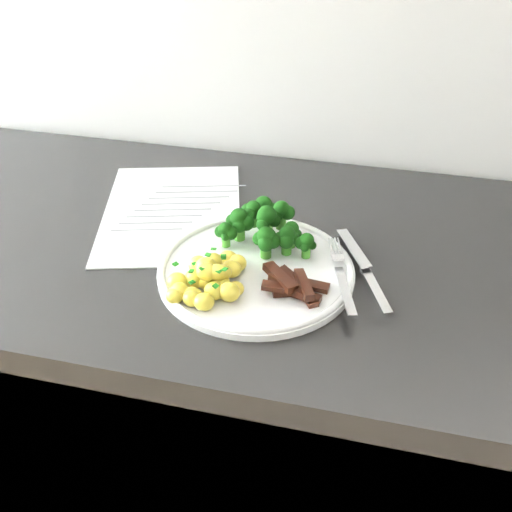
{
  "coord_description": "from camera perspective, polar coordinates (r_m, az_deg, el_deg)",
  "views": [
    {
      "loc": [
        0.2,
        0.99,
        1.35
      ],
      "look_at": [
        0.05,
        1.61,
        0.9
      ],
      "focal_mm": 40.95,
      "sensor_mm": 36.0,
      "label": 1
    }
  ],
  "objects": [
    {
      "name": "beef_strips",
      "position": [
        0.75,
        3.82,
        -2.9
      ],
      "size": [
        0.09,
        0.07,
        0.03
      ],
      "color": "black",
      "rests_on": "plate"
    },
    {
      "name": "fork",
      "position": [
        0.77,
        8.44,
        -2.16
      ],
      "size": [
        0.06,
        0.17,
        0.02
      ],
      "color": "silver",
      "rests_on": "plate"
    },
    {
      "name": "broccoli",
      "position": [
        0.83,
        0.94,
        3.09
      ],
      "size": [
        0.15,
        0.11,
        0.06
      ],
      "color": "#306F1B",
      "rests_on": "plate"
    },
    {
      "name": "recipe_paper",
      "position": [
        0.94,
        -8.18,
        4.38
      ],
      "size": [
        0.29,
        0.35,
        0.0
      ],
      "color": "silver",
      "rests_on": "counter"
    },
    {
      "name": "counter",
      "position": [
        1.15,
        4.73,
        -17.82
      ],
      "size": [
        2.31,
        0.58,
        0.87
      ],
      "color": "black",
      "rests_on": "ground"
    },
    {
      "name": "potatoes",
      "position": [
        0.75,
        -4.63,
        -2.18
      ],
      "size": [
        0.1,
        0.12,
        0.04
      ],
      "color": "gold",
      "rests_on": "plate"
    },
    {
      "name": "plate",
      "position": [
        0.79,
        0.0,
        -1.32
      ],
      "size": [
        0.27,
        0.27,
        0.02
      ],
      "color": "white",
      "rests_on": "counter"
    },
    {
      "name": "knife",
      "position": [
        0.79,
        10.98,
        -2.16
      ],
      "size": [
        0.09,
        0.18,
        0.02
      ],
      "color": "silver",
      "rests_on": "plate"
    }
  ]
}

